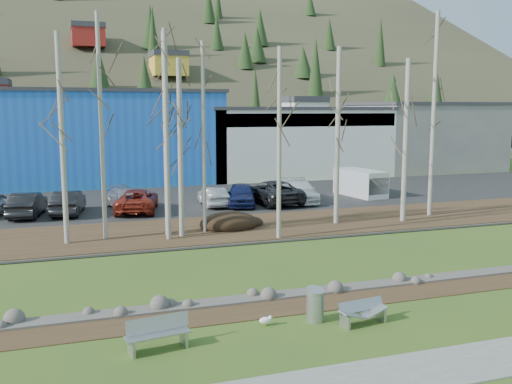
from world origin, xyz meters
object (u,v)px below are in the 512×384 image
object	(u,v)px
bench_damaged	(362,312)
car_5	(213,196)
car_7	(299,191)
car_3	(126,198)
van_white	(362,183)
seagull	(266,320)
car_4	(241,194)
car_1	(68,202)
car_8	(27,204)
litter_bin	(315,306)
car_2	(137,200)
car_6	(273,192)
bench_intact	(158,334)

from	to	relation	value
bench_damaged	car_5	size ratio (longest dim) A/B	0.43
bench_damaged	car_7	bearing A→B (deg)	64.25
car_3	car_7	world-z (taller)	car_7
van_white	seagull	bearing A→B (deg)	-133.00
car_4	car_7	size ratio (longest dim) A/B	0.88
car_1	car_3	xyz separation A→B (m)	(3.63, 0.99, -0.08)
car_8	car_7	bearing A→B (deg)	-171.06
car_3	seagull	bearing A→B (deg)	-98.78
litter_bin	car_2	size ratio (longest dim) A/B	0.19
car_1	car_7	bearing A→B (deg)	-171.11
car_2	seagull	bearing A→B (deg)	106.08
car_3	car_6	distance (m)	9.87
car_7	seagull	bearing A→B (deg)	-104.31
car_6	car_7	bearing A→B (deg)	-179.46
seagull	car_6	distance (m)	22.11
car_6	car_4	bearing A→B (deg)	1.04
car_8	seagull	bearing A→B (deg)	119.90
car_2	car_4	bearing A→B (deg)	-167.71
car_3	car_5	distance (m)	5.69
bench_damaged	litter_bin	bearing A→B (deg)	145.61
bench_intact	car_2	xyz separation A→B (m)	(2.05, 21.12, 0.41)
car_2	car_3	distance (m)	1.51
car_7	van_white	distance (m)	5.51
car_3	car_4	distance (m)	7.60
litter_bin	car_5	size ratio (longest dim) A/B	0.25
bench_damaged	car_4	bearing A→B (deg)	75.19
car_2	car_4	xyz separation A→B (m)	(6.94, 0.00, 0.04)
car_6	car_7	distance (m)	2.07
litter_bin	car_7	size ratio (longest dim) A/B	0.19
car_2	car_7	xyz separation A→B (m)	(11.32, 0.33, 0.02)
car_3	van_white	bearing A→B (deg)	-14.38
car_2	van_white	xyz separation A→B (m)	(16.76, 1.21, 0.25)
car_3	car_8	xyz separation A→B (m)	(-5.98, -0.99, 0.08)
car_2	car_3	size ratio (longest dim) A/B	1.14
litter_bin	bench_damaged	bearing A→B (deg)	-26.73
litter_bin	car_6	size ratio (longest dim) A/B	0.17
bench_damaged	van_white	size ratio (longest dim) A/B	0.36
car_5	car_1	bearing A→B (deg)	1.80
bench_intact	car_3	distance (m)	22.59
bench_intact	van_white	size ratio (longest dim) A/B	0.40
bench_intact	car_3	xyz separation A→B (m)	(1.53, 22.54, 0.35)
bench_damaged	litter_bin	distance (m)	1.47
car_1	car_6	bearing A→B (deg)	-171.77
litter_bin	car_8	distance (m)	23.04
bench_damaged	van_white	world-z (taller)	van_white
car_4	car_5	world-z (taller)	car_4
bench_intact	car_2	world-z (taller)	car_2
car_4	car_8	bearing A→B (deg)	-165.08
bench_damaged	car_3	xyz separation A→B (m)	(-4.80, 22.65, 0.44)
car_1	bench_damaged	bearing A→B (deg)	120.53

